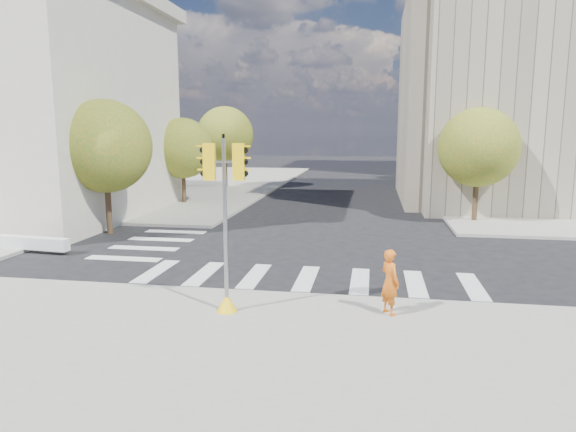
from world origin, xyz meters
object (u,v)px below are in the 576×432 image
(planter_wall, at_px, (5,241))
(lamp_far, at_px, (444,134))
(lamp_near, at_px, (475,136))
(photographer, at_px, (390,282))
(traffic_signal, at_px, (226,238))

(planter_wall, bearing_deg, lamp_far, 58.64)
(lamp_near, xyz_separation_m, photographer, (-5.45, -19.38, -3.55))
(photographer, xyz_separation_m, planter_wall, (-15.55, 5.36, -0.63))
(lamp_far, bearing_deg, lamp_near, -90.00)
(lamp_far, relative_size, traffic_signal, 1.72)
(lamp_far, relative_size, photographer, 4.62)
(lamp_near, xyz_separation_m, traffic_signal, (-9.75, -19.91, -2.42))
(lamp_near, relative_size, planter_wall, 1.35)
(photographer, bearing_deg, traffic_signal, 60.56)
(traffic_signal, height_order, planter_wall, traffic_signal)
(photographer, height_order, planter_wall, photographer)
(lamp_near, height_order, planter_wall, lamp_near)
(lamp_far, distance_m, photographer, 34.00)
(lamp_near, relative_size, lamp_far, 1.00)
(lamp_near, bearing_deg, lamp_far, 90.00)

